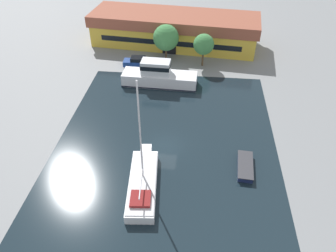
{
  "coord_description": "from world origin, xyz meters",
  "views": [
    {
      "loc": [
        3.25,
        -28.46,
        25.31
      ],
      "look_at": [
        0.0,
        2.54,
        1.0
      ],
      "focal_mm": 35.0,
      "sensor_mm": 36.0,
      "label": 1
    }
  ],
  "objects_px": {
    "quay_tree_near_building": "(204,44)",
    "small_dinghy": "(245,166)",
    "quay_tree_by_water": "(166,38)",
    "sailboat_moored": "(143,182)",
    "warehouse_building": "(174,29)",
    "motor_cruiser": "(159,76)",
    "parked_car": "(137,62)"
  },
  "relations": [
    {
      "from": "quay_tree_near_building",
      "to": "small_dinghy",
      "type": "height_order",
      "value": "quay_tree_near_building"
    },
    {
      "from": "quay_tree_by_water",
      "to": "sailboat_moored",
      "type": "relative_size",
      "value": 0.5
    },
    {
      "from": "warehouse_building",
      "to": "sailboat_moored",
      "type": "relative_size",
      "value": 2.54
    },
    {
      "from": "quay_tree_near_building",
      "to": "motor_cruiser",
      "type": "relative_size",
      "value": 0.48
    },
    {
      "from": "quay_tree_near_building",
      "to": "parked_car",
      "type": "distance_m",
      "value": 11.02
    },
    {
      "from": "parked_car",
      "to": "small_dinghy",
      "type": "height_order",
      "value": "parked_car"
    },
    {
      "from": "quay_tree_by_water",
      "to": "parked_car",
      "type": "distance_m",
      "value": 6.13
    },
    {
      "from": "sailboat_moored",
      "to": "motor_cruiser",
      "type": "relative_size",
      "value": 1.08
    },
    {
      "from": "small_dinghy",
      "to": "sailboat_moored",
      "type": "bearing_deg",
      "value": -156.9
    },
    {
      "from": "quay_tree_by_water",
      "to": "small_dinghy",
      "type": "height_order",
      "value": "quay_tree_by_water"
    },
    {
      "from": "warehouse_building",
      "to": "small_dinghy",
      "type": "distance_m",
      "value": 33.34
    },
    {
      "from": "quay_tree_by_water",
      "to": "motor_cruiser",
      "type": "height_order",
      "value": "quay_tree_by_water"
    },
    {
      "from": "sailboat_moored",
      "to": "parked_car",
      "type": "bearing_deg",
      "value": 96.28
    },
    {
      "from": "motor_cruiser",
      "to": "sailboat_moored",
      "type": "bearing_deg",
      "value": -175.29
    },
    {
      "from": "motor_cruiser",
      "to": "small_dinghy",
      "type": "xyz_separation_m",
      "value": [
        11.45,
        -16.6,
        -1.06
      ]
    },
    {
      "from": "warehouse_building",
      "to": "sailboat_moored",
      "type": "bearing_deg",
      "value": -84.23
    },
    {
      "from": "small_dinghy",
      "to": "quay_tree_by_water",
      "type": "bearing_deg",
      "value": 118.29
    },
    {
      "from": "motor_cruiser",
      "to": "parked_car",
      "type": "bearing_deg",
      "value": 40.63
    },
    {
      "from": "quay_tree_by_water",
      "to": "parked_car",
      "type": "bearing_deg",
      "value": -145.23
    },
    {
      "from": "quay_tree_near_building",
      "to": "warehouse_building",
      "type": "bearing_deg",
      "value": 123.39
    },
    {
      "from": "warehouse_building",
      "to": "sailboat_moored",
      "type": "height_order",
      "value": "sailboat_moored"
    },
    {
      "from": "sailboat_moored",
      "to": "motor_cruiser",
      "type": "xyz_separation_m",
      "value": [
        -0.96,
        20.25,
        0.77
      ]
    },
    {
      "from": "quay_tree_near_building",
      "to": "quay_tree_by_water",
      "type": "xyz_separation_m",
      "value": [
        -6.16,
        1.51,
        0.21
      ]
    },
    {
      "from": "warehouse_building",
      "to": "parked_car",
      "type": "relative_size",
      "value": 6.84
    },
    {
      "from": "quay_tree_by_water",
      "to": "small_dinghy",
      "type": "relative_size",
      "value": 1.35
    },
    {
      "from": "parked_car",
      "to": "small_dinghy",
      "type": "bearing_deg",
      "value": -146.23
    },
    {
      "from": "quay_tree_near_building",
      "to": "small_dinghy",
      "type": "relative_size",
      "value": 1.21
    },
    {
      "from": "warehouse_building",
      "to": "sailboat_moored",
      "type": "distance_m",
      "value": 35.26
    },
    {
      "from": "quay_tree_near_building",
      "to": "motor_cruiser",
      "type": "height_order",
      "value": "quay_tree_near_building"
    },
    {
      "from": "quay_tree_near_building",
      "to": "small_dinghy",
      "type": "bearing_deg",
      "value": -77.69
    },
    {
      "from": "small_dinghy",
      "to": "parked_car",
      "type": "bearing_deg",
      "value": 129.53
    },
    {
      "from": "warehouse_building",
      "to": "quay_tree_by_water",
      "type": "height_order",
      "value": "quay_tree_by_water"
    }
  ]
}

